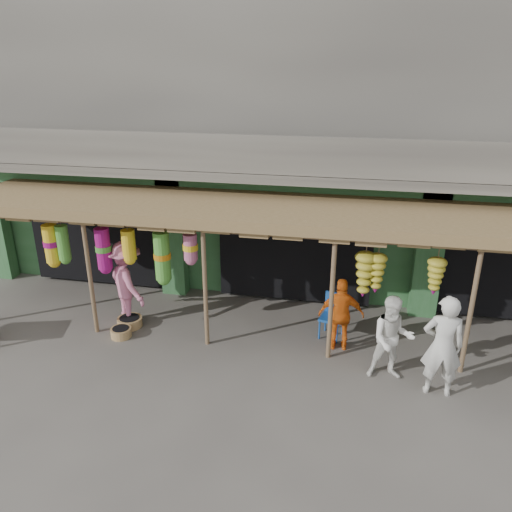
% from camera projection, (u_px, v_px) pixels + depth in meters
% --- Properties ---
extents(ground, '(80.00, 80.00, 0.00)m').
position_uv_depth(ground, '(280.00, 346.00, 10.31)').
color(ground, '#514C47').
rests_on(ground, ground).
extents(building, '(16.40, 6.80, 7.00)m').
position_uv_depth(building, '(310.00, 145.00, 13.50)').
color(building, gray).
rests_on(building, ground).
extents(awning, '(14.00, 2.70, 2.79)m').
position_uv_depth(awning, '(281.00, 216.00, 10.12)').
color(awning, brown).
rests_on(awning, ground).
extents(blue_chair, '(0.55, 0.56, 0.94)m').
position_uv_depth(blue_chair, '(333.00, 313.00, 10.55)').
color(blue_chair, '#174998').
rests_on(blue_chair, ground).
extents(basket_mid, '(0.66, 0.66, 0.21)m').
position_uv_depth(basket_mid, '(130.00, 322.00, 11.04)').
color(basket_mid, brown).
rests_on(basket_mid, ground).
extents(basket_right, '(0.50, 0.50, 0.20)m').
position_uv_depth(basket_right, '(121.00, 333.00, 10.63)').
color(basket_right, '#8F6243').
rests_on(basket_right, ground).
extents(person_front, '(0.70, 0.46, 1.90)m').
position_uv_depth(person_front, '(443.00, 346.00, 8.54)').
color(person_front, silver).
rests_on(person_front, ground).
extents(person_right, '(0.86, 0.71, 1.64)m').
position_uv_depth(person_right, '(392.00, 339.00, 9.02)').
color(person_right, white).
rests_on(person_right, ground).
extents(person_vendor, '(0.93, 0.44, 1.54)m').
position_uv_depth(person_vendor, '(341.00, 315.00, 9.97)').
color(person_vendor, orange).
rests_on(person_vendor, ground).
extents(person_shopper, '(1.40, 1.33, 1.91)m').
position_uv_depth(person_shopper, '(127.00, 283.00, 10.95)').
color(person_shopper, '#D47095').
rests_on(person_shopper, ground).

